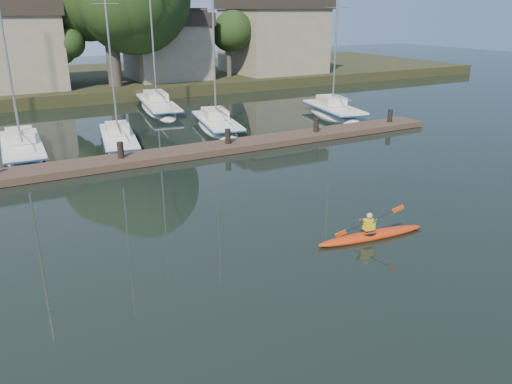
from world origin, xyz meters
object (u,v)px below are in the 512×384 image
sailboat_1 (24,157)px  sailboat_3 (217,131)px  dock (178,153)px  sailboat_6 (158,112)px  sailboat_2 (119,146)px  sailboat_4 (333,118)px  kayak (371,234)px

sailboat_1 → sailboat_3: sailboat_1 is taller
dock → sailboat_6: bearing=76.0°
sailboat_1 → sailboat_2: sailboat_1 is taller
sailboat_1 → sailboat_6: (10.63, 8.90, -0.01)m
dock → sailboat_3: (4.71, 5.28, -0.40)m
sailboat_3 → sailboat_1: bearing=-167.1°
dock → sailboat_2: 4.85m
sailboat_4 → sailboat_6: size_ratio=0.77×
kayak → sailboat_4: (11.91, 17.93, -0.38)m
sailboat_6 → sailboat_1: bearing=-131.9°
sailboat_3 → sailboat_4: size_ratio=0.98×
sailboat_3 → sailboat_4: bearing=9.6°
dock → sailboat_4: sailboat_4 is taller
sailboat_2 → sailboat_6: 10.77m
sailboat_1 → sailboat_2: bearing=-2.6°
kayak → sailboat_2: (-4.35, 17.18, -0.33)m
dock → sailboat_1: (-7.22, 4.78, -0.39)m
sailboat_2 → sailboat_6: bearing=69.2°
kayak → sailboat_4: size_ratio=0.32×
sailboat_6 → sailboat_3: bearing=-73.0°
sailboat_4 → sailboat_6: bearing=152.1°
sailboat_2 → sailboat_6: size_ratio=0.78×
kayak → sailboat_1: size_ratio=0.31×
kayak → sailboat_3: (2.41, 18.08, -0.36)m
dock → sailboat_4: 15.12m
kayak → sailboat_6: 26.50m
dock → sailboat_2: bearing=114.9°
sailboat_2 → sailboat_4: sailboat_2 is taller
dock → sailboat_3: 7.09m
dock → sailboat_3: sailboat_3 is taller
sailboat_1 → sailboat_2: (5.18, -0.39, 0.02)m
dock → sailboat_6: sailboat_6 is taller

